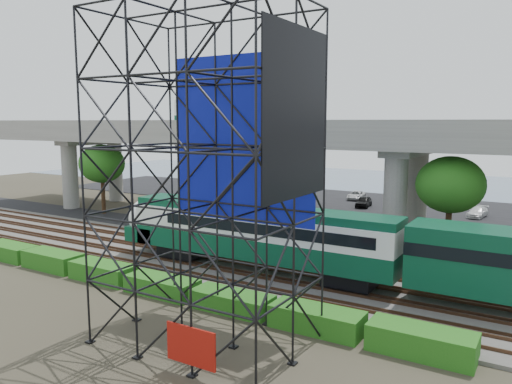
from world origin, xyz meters
The scene contains 13 objects.
ground centered at (0.00, 0.00, 0.00)m, with size 140.00×140.00×0.00m, color #474233.
ballast_bed centered at (0.00, 2.00, 0.10)m, with size 90.00×12.00×0.20m, color slate.
service_road centered at (0.00, 10.50, 0.04)m, with size 90.00×5.00×0.08m, color black.
parking_lot centered at (0.00, 34.00, 0.04)m, with size 90.00×18.00×0.08m, color black.
harbor_water centered at (0.00, 56.00, 0.01)m, with size 140.00×40.00×0.03m, color slate.
rail_tracks centered at (0.00, 2.00, 0.28)m, with size 90.00×9.52×0.16m.
commuter_train centered at (5.96, 2.00, 2.88)m, with size 29.30×3.06×4.30m.
overpass centered at (-0.58, 16.00, 8.21)m, with size 80.00×12.00×12.40m.
scaffold_tower centered at (7.07, -7.98, 7.47)m, with size 9.36×6.36×15.00m.
hedge_strip centered at (1.01, -4.30, 0.56)m, with size 34.60×1.80×1.20m.
trees centered at (-4.67, 16.17, 5.57)m, with size 40.94×16.94×7.69m.
suv centered at (-7.01, 10.30, 0.87)m, with size 2.61×5.65×1.57m, color black.
parked_cars centered at (0.83, 33.67, 0.69)m, with size 40.87×9.66×1.27m.
Camera 1 is at (20.50, -25.80, 10.18)m, focal length 35.00 mm.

